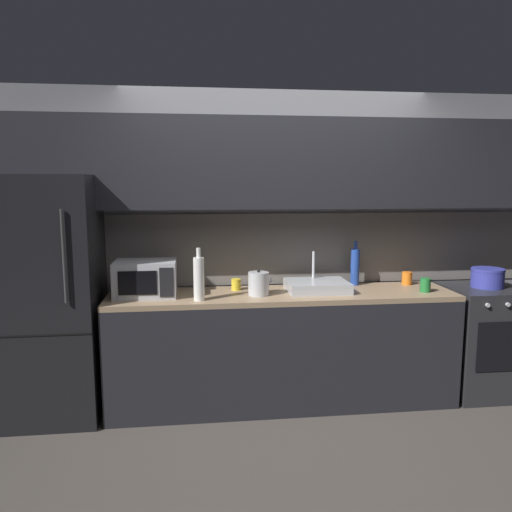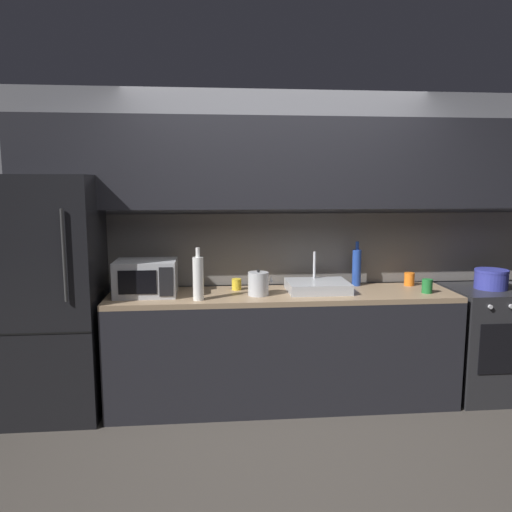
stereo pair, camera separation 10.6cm
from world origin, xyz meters
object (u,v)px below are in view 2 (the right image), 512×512
Objects in this scene: refrigerator at (54,297)px; microwave at (146,278)px; mug_orange at (409,279)px; mug_green at (427,286)px; mug_yellow at (237,284)px; kettle at (258,284)px; wine_bottle_white at (198,278)px; wine_bottle_blue at (357,267)px; cooking_pot at (491,279)px; oven_range at (485,342)px.

refrigerator is 3.93× the size of microwave.
microwave reaches higher than mug_orange.
microwave is at bearing 176.67° from mug_green.
mug_orange is (1.45, 0.04, 0.01)m from mug_yellow.
mug_yellow is 1.50m from mug_green.
kettle is 0.52× the size of wine_bottle_white.
wine_bottle_blue is 3.45× the size of mug_orange.
wine_bottle_blue is at bearing 168.14° from cooking_pot.
kettle is at bearing -161.65° from wine_bottle_blue.
cooking_pot is (0.01, 0.00, 0.53)m from oven_range.
oven_range is at bearing -0.41° from microwave.
mug_green is 0.29m from mug_orange.
wine_bottle_white is at bearing -177.78° from mug_green.
oven_range is 2.43m from wine_bottle_white.
mug_yellow is (0.30, 0.32, -0.12)m from wine_bottle_white.
wine_bottle_white is at bearing -132.59° from mug_yellow.
mug_green is 1.01× the size of mug_orange.
wine_bottle_blue is 0.96× the size of wine_bottle_white.
kettle is 1.91m from cooking_pot.
cooking_pot is (2.36, 0.18, -0.09)m from wine_bottle_white.
microwave is 4.22× the size of mug_green.
mug_orange is 0.64m from cooking_pot.
cooking_pot is at bearing -4.08° from mug_yellow.
kettle is (1.53, -0.06, 0.08)m from refrigerator.
wine_bottle_white is 3.59× the size of mug_orange.
refrigerator is 1.54m from kettle.
mug_yellow is at bearing 6.10° from refrigerator.
mug_orange is at bearing 163.29° from cooking_pot.
wine_bottle_white is at bearing -26.02° from microwave.
microwave is 1.75× the size of cooking_pot.
refrigerator is 4.67× the size of wine_bottle_white.
wine_bottle_blue is 0.58m from mug_green.
refrigerator is 16.61× the size of mug_green.
mug_green is at bearing -169.46° from oven_range.
cooking_pot is at bearing 1.83° from kettle.
wine_bottle_blue reaches higher than cooking_pot.
kettle reaches higher than mug_green.
oven_range is at bearing -174.46° from cooking_pot.
cooking_pot is (0.59, 0.11, 0.02)m from mug_green.
refrigerator is 4.86× the size of wine_bottle_blue.
microwave is at bearing -169.53° from mug_yellow.
cooking_pot is at bearing -0.38° from microwave.
mug_yellow is at bearing 175.85° from oven_range.
mug_green is at bearing -3.33° from microwave.
wine_bottle_blue is 1.42× the size of cooking_pot.
wine_bottle_blue is 3.41× the size of mug_green.
mug_orange is (-0.02, 0.29, -0.00)m from mug_green.
refrigerator is 2.01× the size of oven_range.
wine_bottle_blue reaches higher than mug_yellow.
wine_bottle_white is (-0.45, -0.12, 0.08)m from kettle.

